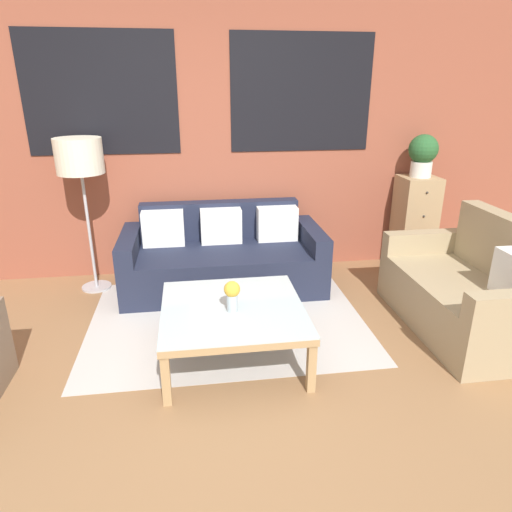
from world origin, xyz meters
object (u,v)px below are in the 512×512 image
at_px(couch_dark, 223,258).
at_px(floor_lamp, 80,161).
at_px(drawer_cabinet, 414,223).
at_px(potted_plant, 423,154).
at_px(settee_vintage, 469,293).
at_px(coffee_table, 233,314).
at_px(flower_vase, 232,294).

bearing_deg(couch_dark, floor_lamp, 174.91).
height_order(drawer_cabinet, potted_plant, potted_plant).
xyz_separation_m(couch_dark, floor_lamp, (-1.25, 0.11, 0.95)).
bearing_deg(settee_vintage, potted_plant, 83.02).
distance_m(couch_dark, drawer_cabinet, 2.09).
height_order(coffee_table, potted_plant, potted_plant).
bearing_deg(flower_vase, coffee_table, 83.50).
bearing_deg(floor_lamp, settee_vintage, -21.42).
relative_size(couch_dark, coffee_table, 1.91).
distance_m(drawer_cabinet, potted_plant, 0.73).
height_order(settee_vintage, drawer_cabinet, drawer_cabinet).
bearing_deg(drawer_cabinet, flower_vase, -143.02).
bearing_deg(coffee_table, settee_vintage, 5.16).
relative_size(settee_vintage, floor_lamp, 1.00).
relative_size(couch_dark, floor_lamp, 1.32).
bearing_deg(coffee_table, drawer_cabinet, 36.00).
relative_size(floor_lamp, potted_plant, 3.37).
height_order(floor_lamp, drawer_cabinet, floor_lamp).
bearing_deg(drawer_cabinet, couch_dark, -173.84).
height_order(couch_dark, settee_vintage, settee_vintage).
bearing_deg(flower_vase, potted_plant, 36.98).
bearing_deg(drawer_cabinet, coffee_table, -144.00).
bearing_deg(flower_vase, settee_vintage, 6.91).
distance_m(settee_vintage, potted_plant, 1.64).
distance_m(potted_plant, flower_vase, 2.72).
bearing_deg(coffee_table, potted_plant, 36.00).
xyz_separation_m(settee_vintage, coffee_table, (-1.93, -0.17, 0.05)).
bearing_deg(floor_lamp, coffee_table, -49.13).
xyz_separation_m(coffee_table, floor_lamp, (-1.22, 1.41, 0.88)).
bearing_deg(potted_plant, couch_dark, -173.84).
distance_m(floor_lamp, potted_plant, 3.32).
bearing_deg(couch_dark, settee_vintage, -30.57).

